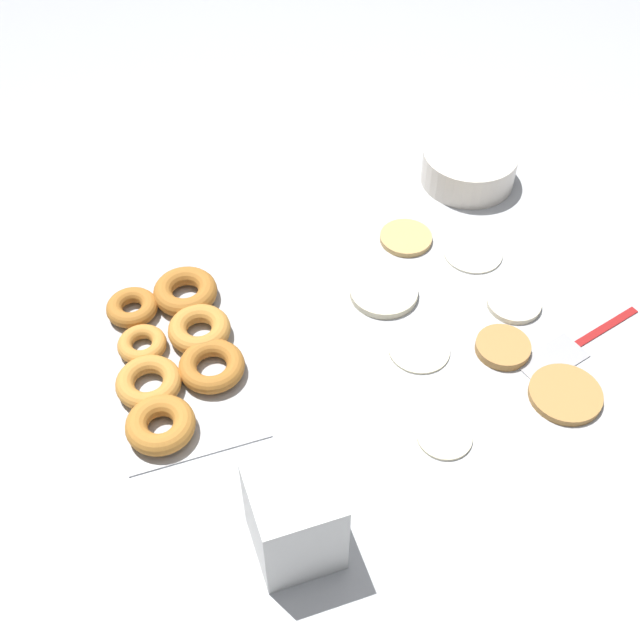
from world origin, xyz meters
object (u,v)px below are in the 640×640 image
(container_stack, at_px, (294,517))
(spatula, at_px, (565,352))
(pancake_6, at_px, (503,347))
(batter_bowl, at_px, (469,167))
(pancake_0, at_px, (419,349))
(pancake_1, at_px, (514,303))
(pancake_3, at_px, (445,436))
(pancake_5, at_px, (406,238))
(pancake_4, at_px, (473,252))
(pancake_2, at_px, (565,394))
(pancake_7, at_px, (384,292))
(donut_tray, at_px, (174,352))

(container_stack, bearing_deg, spatula, 108.84)
(pancake_6, distance_m, batter_bowl, 0.45)
(pancake_0, distance_m, pancake_1, 0.20)
(pancake_3, xyz_separation_m, pancake_5, (-0.43, 0.12, 0.00))
(container_stack, bearing_deg, pancake_3, 108.96)
(pancake_1, distance_m, pancake_4, 0.14)
(pancake_6, bearing_deg, pancake_1, 141.98)
(pancake_0, relative_size, pancake_5, 1.04)
(batter_bowl, xyz_separation_m, container_stack, (0.64, -0.57, 0.04))
(pancake_4, distance_m, pancake_6, 0.23)
(pancake_1, height_order, pancake_2, pancake_2)
(pancake_2, xyz_separation_m, pancake_3, (0.01, -0.21, -0.00))
(pancake_6, bearing_deg, pancake_2, 22.59)
(pancake_6, height_order, spatula, pancake_6)
(pancake_0, bearing_deg, pancake_7, -176.86)
(pancake_4, distance_m, batter_bowl, 0.22)
(pancake_0, relative_size, pancake_3, 1.20)
(pancake_1, relative_size, pancake_2, 0.81)
(pancake_4, distance_m, container_stack, 0.66)
(pancake_0, height_order, pancake_2, pancake_2)
(pancake_2, height_order, container_stack, container_stack)
(pancake_1, xyz_separation_m, pancake_5, (-0.22, -0.11, 0.00))
(pancake_2, bearing_deg, pancake_7, -148.00)
(spatula, bearing_deg, pancake_0, -35.20)
(pancake_1, bearing_deg, batter_bowl, 167.62)
(donut_tray, relative_size, spatula, 1.46)
(pancake_6, xyz_separation_m, pancake_7, (-0.18, -0.14, -0.00))
(pancake_4, height_order, donut_tray, donut_tray)
(pancake_0, relative_size, batter_bowl, 0.54)
(pancake_0, relative_size, donut_tray, 0.27)
(pancake_2, relative_size, pancake_7, 0.96)
(container_stack, bearing_deg, pancake_6, 116.82)
(pancake_0, distance_m, batter_bowl, 0.47)
(pancake_3, bearing_deg, batter_bowl, 151.10)
(pancake_1, height_order, pancake_6, pancake_6)
(pancake_4, relative_size, pancake_5, 1.11)
(pancake_0, relative_size, pancake_4, 0.94)
(pancake_4, relative_size, container_stack, 0.73)
(pancake_3, xyz_separation_m, pancake_6, (-0.13, 0.16, 0.00))
(pancake_2, height_order, pancake_3, pancake_2)
(pancake_5, bearing_deg, pancake_2, 12.73)
(pancake_5, xyz_separation_m, spatula, (0.34, 0.14, -0.00))
(pancake_1, bearing_deg, pancake_2, -5.04)
(batter_bowl, distance_m, container_stack, 0.86)
(container_stack, height_order, spatula, container_stack)
(pancake_0, bearing_deg, batter_bowl, 144.57)
(pancake_2, distance_m, pancake_6, 0.13)
(pancake_3, xyz_separation_m, batter_bowl, (-0.55, 0.31, 0.03))
(pancake_4, relative_size, spatula, 0.42)
(pancake_4, bearing_deg, pancake_7, -77.52)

